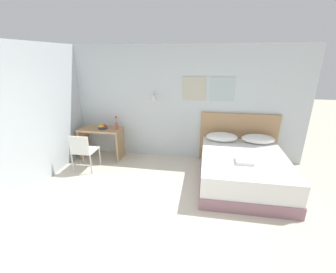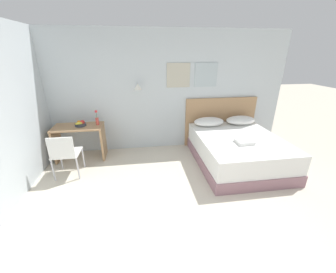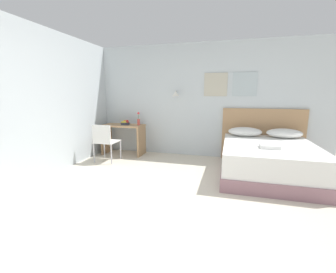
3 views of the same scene
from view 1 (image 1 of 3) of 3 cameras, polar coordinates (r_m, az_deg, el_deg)
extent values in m
plane|color=beige|center=(3.32, -4.79, -26.63)|extent=(24.00, 24.00, 0.00)
cube|color=silver|center=(5.33, 2.68, 8.19)|extent=(5.77, 0.06, 2.65)
cube|color=#B7B29E|center=(5.20, 6.61, 11.98)|extent=(0.52, 0.02, 0.52)
cube|color=#A8B7BC|center=(5.21, 13.69, 11.57)|extent=(0.52, 0.02, 0.52)
cylinder|color=#B2B2B7|center=(5.28, -3.46, 10.54)|extent=(0.02, 0.16, 0.02)
cone|color=white|center=(5.20, -3.67, 9.84)|extent=(0.17, 0.17, 0.12)
cube|color=gray|center=(4.77, 18.16, -9.98)|extent=(1.63, 1.99, 0.22)
cube|color=white|center=(4.63, 18.55, -6.78)|extent=(1.59, 1.95, 0.37)
cube|color=#A87F56|center=(5.50, 17.28, -0.36)|extent=(1.75, 0.06, 1.17)
ellipsoid|color=white|center=(5.16, 13.51, -0.09)|extent=(0.69, 0.40, 0.19)
ellipsoid|color=white|center=(5.28, 21.91, -0.56)|extent=(0.69, 0.40, 0.19)
cube|color=white|center=(4.27, 18.83, -5.92)|extent=(0.31, 0.27, 0.06)
cube|color=#A87F56|center=(5.66, -16.76, 1.76)|extent=(1.00, 0.53, 0.03)
cube|color=#A87F56|center=(6.00, -20.55, -1.41)|extent=(0.04, 0.49, 0.71)
cube|color=#A87F56|center=(5.59, -11.95, -2.07)|extent=(0.04, 0.49, 0.71)
cube|color=white|center=(5.27, -20.23, -3.29)|extent=(0.46, 0.46, 0.02)
cube|color=white|center=(5.02, -21.69, -2.08)|extent=(0.43, 0.03, 0.39)
cylinder|color=#B7B7BC|center=(5.62, -20.82, -4.40)|extent=(0.03, 0.03, 0.43)
cylinder|color=#B7B7BC|center=(5.43, -16.92, -4.81)|extent=(0.03, 0.03, 0.43)
cylinder|color=#B7B7BC|center=(5.30, -23.05, -6.21)|extent=(0.03, 0.03, 0.43)
cylinder|color=#B7B7BC|center=(5.09, -18.98, -6.74)|extent=(0.03, 0.03, 0.43)
cylinder|color=#333842|center=(5.62, -16.23, 2.18)|extent=(0.22, 0.22, 0.05)
sphere|color=red|center=(5.59, -15.85, 2.67)|extent=(0.09, 0.09, 0.09)
sphere|color=orange|center=(5.65, -16.44, 2.72)|extent=(0.08, 0.08, 0.08)
ellipsoid|color=yellow|center=(5.58, -16.55, 2.46)|extent=(0.17, 0.12, 0.06)
cylinder|color=#D14C42|center=(5.50, -12.93, 2.61)|extent=(0.07, 0.07, 0.15)
cylinder|color=#3D7538|center=(5.46, -13.05, 4.06)|extent=(0.01, 0.01, 0.14)
sphere|color=#DB3838|center=(5.44, -13.11, 4.77)|extent=(0.06, 0.06, 0.06)
camera|label=2|loc=(1.31, -55.31, 1.59)|focal=22.00mm
camera|label=3|loc=(0.94, 21.46, -82.44)|focal=24.00mm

